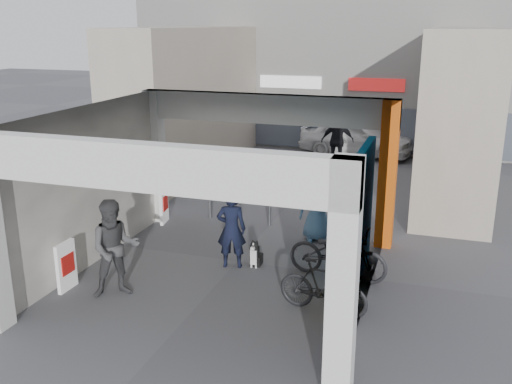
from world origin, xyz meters
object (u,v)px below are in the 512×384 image
(man_back_turned, at_px, (115,248))
(man_elderly, at_px, (318,205))
(bicycle_rear, at_px, (323,287))
(white_van, at_px, (356,137))
(man_crates, at_px, (337,141))
(cafe_set, at_px, (264,180))
(produce_stand, at_px, (225,180))
(border_collie, at_px, (255,255))
(bicycle_front, at_px, (338,253))
(man_with_dog, at_px, (231,229))

(man_back_turned, distance_m, man_elderly, 5.15)
(bicycle_rear, height_order, white_van, white_van)
(man_crates, relative_size, white_van, 0.45)
(man_back_turned, bearing_deg, man_elderly, 19.16)
(bicycle_rear, xyz_separation_m, white_van, (-1.43, 13.22, 0.24))
(man_elderly, relative_size, bicycle_rear, 1.07)
(cafe_set, distance_m, white_van, 6.31)
(produce_stand, xyz_separation_m, border_collie, (2.83, -5.44, -0.04))
(border_collie, bearing_deg, bicycle_front, -3.21)
(bicycle_front, bearing_deg, man_with_dog, 99.60)
(border_collie, distance_m, man_with_dog, 0.81)
(man_with_dog, xyz_separation_m, man_crates, (0.54, 9.58, 0.14))
(man_back_turned, bearing_deg, man_crates, 45.10)
(man_back_turned, distance_m, bicycle_rear, 4.03)
(produce_stand, xyz_separation_m, white_van, (3.24, 6.17, 0.46))
(bicycle_front, bearing_deg, white_van, 12.74)
(man_with_dog, height_order, man_back_turned, man_back_turned)
(border_collie, xyz_separation_m, bicycle_rear, (1.84, -1.61, 0.26))
(border_collie, height_order, bicycle_front, bicycle_front)
(produce_stand, bearing_deg, border_collie, -63.54)
(bicycle_rear, bearing_deg, man_crates, 18.27)
(border_collie, xyz_separation_m, man_with_dog, (-0.48, -0.19, 0.62))
(bicycle_rear, distance_m, white_van, 13.30)
(man_with_dog, height_order, white_van, man_with_dog)
(bicycle_front, bearing_deg, man_back_turned, 124.08)
(man_crates, distance_m, white_van, 2.26)
(man_back_turned, bearing_deg, produce_stand, 61.11)
(man_elderly, height_order, bicycle_front, man_elderly)
(man_with_dog, height_order, man_crates, man_crates)
(man_back_turned, relative_size, man_elderly, 1.07)
(border_collie, bearing_deg, man_with_dog, -161.01)
(cafe_set, xyz_separation_m, produce_stand, (-1.26, -0.20, -0.05))
(produce_stand, height_order, man_crates, man_crates)
(man_crates, height_order, bicycle_front, man_crates)
(bicycle_front, bearing_deg, man_elderly, 29.40)
(produce_stand, height_order, man_with_dog, man_with_dog)
(man_back_turned, distance_m, man_crates, 11.75)
(cafe_set, height_order, man_with_dog, man_with_dog)
(produce_stand, bearing_deg, bicycle_rear, -57.51)
(cafe_set, bearing_deg, border_collie, -74.39)
(man_with_dog, bearing_deg, man_back_turned, 35.02)
(cafe_set, xyz_separation_m, man_elderly, (2.52, -3.66, 0.56))
(produce_stand, relative_size, bicycle_rear, 0.66)
(produce_stand, height_order, bicycle_front, bicycle_front)
(bicycle_front, bearing_deg, man_crates, 16.43)
(man_with_dog, bearing_deg, cafe_set, -94.37)
(white_van, bearing_deg, man_with_dog, -176.85)
(border_collie, bearing_deg, white_van, 85.88)
(cafe_set, relative_size, man_back_turned, 0.83)
(produce_stand, relative_size, man_with_dog, 0.65)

